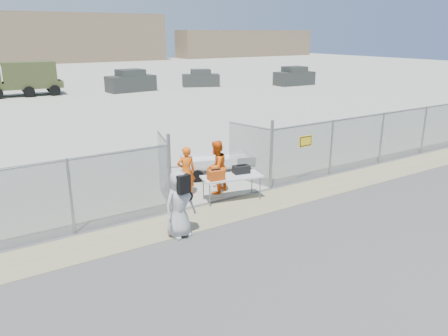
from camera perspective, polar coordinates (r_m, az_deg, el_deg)
ground at (r=13.40m, az=4.64°, el=-6.64°), size 160.00×160.00×0.00m
tarmac_inside at (r=52.53m, az=-24.59°, el=9.81°), size 160.00×80.00×0.01m
dirt_strip at (r=14.14m, az=2.19°, el=-5.25°), size 44.00×1.60×0.01m
distant_hills at (r=88.60m, az=-25.41°, el=15.07°), size 140.00×6.00×9.00m
chain_link_fence at (r=14.55m, az=-0.00°, el=-0.00°), size 40.00×0.20×2.20m
folding_table at (r=14.68m, az=1.01°, el=-2.62°), size 2.14×1.24×0.85m
orange_bag at (r=14.13m, az=-1.06°, el=-0.90°), size 0.56×0.42×0.32m
black_duffel at (r=14.79m, az=2.27°, el=-0.19°), size 0.61×0.43×0.27m
security_worker_left at (r=15.04m, az=-4.96°, el=-0.41°), size 0.72×0.57×1.74m
security_worker_right at (r=15.20m, az=-1.02°, el=0.12°), size 1.12×1.02×1.88m
visitor at (r=12.00m, az=-5.84°, el=-4.70°), size 1.00×0.73×1.90m
utility_trailer at (r=17.37m, az=-0.89°, el=0.57°), size 3.96×2.82×0.87m
military_truck at (r=43.28m, az=-24.64°, el=10.52°), size 6.44×2.85×2.99m
parked_vehicle_near at (r=43.47m, az=-12.08°, el=11.08°), size 4.68×2.43×2.05m
parked_vehicle_mid at (r=46.74m, az=-3.06°, el=11.64°), size 4.19×3.09×1.73m
parked_vehicle_far at (r=48.39m, az=9.16°, el=11.76°), size 4.37×2.16×1.93m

